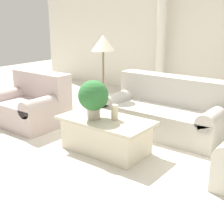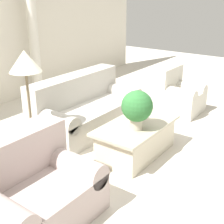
# 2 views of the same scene
# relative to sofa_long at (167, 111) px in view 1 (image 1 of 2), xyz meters

# --- Properties ---
(ground_plane) EXTENTS (16.00, 16.00, 0.00)m
(ground_plane) POSITION_rel_sofa_long_xyz_m (-0.37, -0.91, -0.36)
(ground_plane) COLOR silver
(wall_back) EXTENTS (10.00, 0.06, 3.20)m
(wall_back) POSITION_rel_sofa_long_xyz_m (-0.37, 2.29, 1.24)
(wall_back) COLOR silver
(wall_back) RESTS_ON ground_plane
(sofa_long) EXTENTS (2.01, 0.97, 0.92)m
(sofa_long) POSITION_rel_sofa_long_xyz_m (0.00, 0.00, 0.00)
(sofa_long) COLOR #B7B2A8
(sofa_long) RESTS_ON ground_plane
(loveseat) EXTENTS (1.24, 0.97, 0.92)m
(loveseat) POSITION_rel_sofa_long_xyz_m (-2.14, -1.11, 0.01)
(loveseat) COLOR #BDA8A3
(loveseat) RESTS_ON ground_plane
(coffee_table) EXTENTS (1.35, 0.73, 0.49)m
(coffee_table) POSITION_rel_sofa_long_xyz_m (-0.31, -1.25, -0.11)
(coffee_table) COLOR beige
(coffee_table) RESTS_ON ground_plane
(potted_plant) EXTENTS (0.43, 0.43, 0.56)m
(potted_plant) POSITION_rel_sofa_long_xyz_m (-0.46, -1.34, 0.45)
(potted_plant) COLOR #B2A893
(potted_plant) RESTS_ON coffee_table
(pillar_candle) EXTENTS (0.10, 0.10, 0.22)m
(pillar_candle) POSITION_rel_sofa_long_xyz_m (-0.19, -1.19, 0.24)
(pillar_candle) COLOR beige
(pillar_candle) RESTS_ON coffee_table
(floor_lamp) EXTENTS (0.43, 0.43, 1.57)m
(floor_lamp) POSITION_rel_sofa_long_xyz_m (-1.28, -0.11, 1.00)
(floor_lamp) COLOR brown
(floor_lamp) RESTS_ON ground_plane
(column_left) EXTENTS (0.30, 0.30, 2.58)m
(column_left) POSITION_rel_sofa_long_xyz_m (-1.26, 1.98, 0.96)
(column_left) COLOR silver
(column_left) RESTS_ON ground_plane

